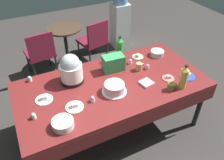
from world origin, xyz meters
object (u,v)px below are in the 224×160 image
at_px(soda_carton, 113,63).
at_px(soda_bottle_ginger_ale, 184,77).
at_px(cupcake_rose, 147,67).
at_px(soda_bottle_lime_soda, 120,49).
at_px(dessert_plate_cobalt, 187,76).
at_px(cupcake_lemon, 130,62).
at_px(coffee_mug_tan, 139,67).
at_px(ceramic_snack_bowl, 63,124).
at_px(maroon_chair_right, 94,39).
at_px(round_cafe_table, 65,39).
at_px(water_cooler, 120,19).
at_px(cupcake_vanilla, 33,116).
at_px(cupcake_berry, 30,79).
at_px(coffee_mug_olive, 171,87).
at_px(frosted_layer_cake, 114,88).
at_px(cupcake_cocoa, 92,99).
at_px(glass_salad_bowl, 157,53).
at_px(dessert_plate_cream, 75,106).
at_px(dessert_plate_coral, 168,78).
at_px(potluck_table, 112,87).
at_px(slow_cooker, 71,69).
at_px(maroon_chair_left, 40,52).
at_px(dessert_plate_sage, 138,56).
at_px(dessert_plate_white, 44,99).

bearing_deg(soda_carton, soda_bottle_ginger_ale, -46.43).
distance_m(cupcake_rose, soda_bottle_lime_soda, 0.43).
xyz_separation_m(dessert_plate_cobalt, soda_bottle_ginger_ale, (-0.20, -0.13, 0.13)).
xyz_separation_m(cupcake_lemon, coffee_mug_tan, (0.03, -0.17, 0.02)).
distance_m(ceramic_snack_bowl, maroon_chair_right, 2.25).
relative_size(round_cafe_table, water_cooler, 0.58).
relative_size(soda_bottle_lime_soda, water_cooler, 0.27).
distance_m(cupcake_vanilla, soda_bottle_ginger_ale, 1.62).
bearing_deg(ceramic_snack_bowl, cupcake_berry, 100.19).
relative_size(cupcake_vanilla, soda_carton, 0.26).
height_order(coffee_mug_olive, round_cafe_table, coffee_mug_olive).
bearing_deg(cupcake_lemon, frosted_layer_cake, -137.12).
relative_size(cupcake_cocoa, maroon_chair_right, 0.08).
relative_size(frosted_layer_cake, cupcake_berry, 4.14).
height_order(glass_salad_bowl, soda_bottle_lime_soda, soda_bottle_lime_soda).
bearing_deg(dessert_plate_cream, dessert_plate_coral, -1.70).
relative_size(potluck_table, coffee_mug_olive, 18.22).
xyz_separation_m(potluck_table, cupcake_cocoa, (-0.32, -0.18, 0.09)).
distance_m(dessert_plate_cream, round_cafe_table, 2.03).
xyz_separation_m(slow_cooker, glass_salad_bowl, (1.23, 0.04, -0.13)).
bearing_deg(dessert_plate_cream, glass_salad_bowl, 18.89).
bearing_deg(maroon_chair_left, cupcake_cocoa, -82.62).
xyz_separation_m(soda_bottle_lime_soda, soda_carton, (-0.18, -0.18, -0.06)).
bearing_deg(cupcake_cocoa, potluck_table, 29.30).
bearing_deg(dessert_plate_coral, dessert_plate_sage, 97.39).
relative_size(dessert_plate_sage, coffee_mug_olive, 1.30).
distance_m(potluck_table, round_cafe_table, 1.79).
bearing_deg(soda_carton, dessert_plate_cobalt, -31.50).
xyz_separation_m(cupcake_vanilla, cupcake_berry, (0.07, 0.62, 0.00)).
bearing_deg(ceramic_snack_bowl, slow_cooker, 64.45).
height_order(coffee_mug_tan, water_cooler, water_cooler).
bearing_deg(cupcake_rose, ceramic_snack_bowl, -160.15).
xyz_separation_m(cupcake_vanilla, soda_bottle_ginger_ale, (1.60, -0.26, 0.11)).
xyz_separation_m(round_cafe_table, water_cooler, (1.19, 0.16, 0.09)).
xyz_separation_m(dessert_plate_cobalt, cupcake_cocoa, (-1.19, 0.11, 0.02)).
xyz_separation_m(slow_cooker, cupcake_cocoa, (0.08, -0.42, -0.14)).
relative_size(dessert_plate_cream, soda_bottle_lime_soda, 0.56).
distance_m(soda_bottle_lime_soda, soda_bottle_ginger_ale, 0.91).
bearing_deg(maroon_chair_right, potluck_table, -104.95).
relative_size(ceramic_snack_bowl, coffee_mug_olive, 1.71).
xyz_separation_m(dessert_plate_coral, soda_bottle_lime_soda, (-0.33, 0.63, 0.15)).
xyz_separation_m(dessert_plate_white, dessert_plate_cobalt, (1.65, -0.35, 0.00)).
bearing_deg(maroon_chair_right, dessert_plate_sage, -82.66).
height_order(soda_carton, maroon_chair_right, soda_carton).
height_order(dessert_plate_coral, soda_bottle_ginger_ale, soda_bottle_ginger_ale).
distance_m(glass_salad_bowl, soda_carton, 0.70).
relative_size(potluck_table, water_cooler, 1.77).
bearing_deg(water_cooler, frosted_layer_cake, -119.54).
relative_size(soda_bottle_lime_soda, coffee_mug_olive, 2.82).
height_order(dessert_plate_white, cupcake_berry, cupcake_berry).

